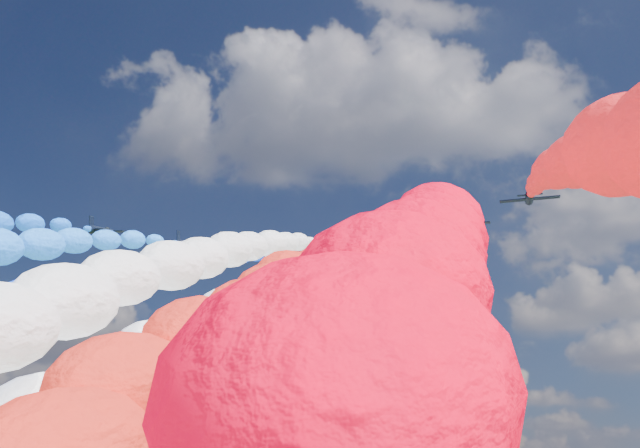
# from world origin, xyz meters

# --- Properties ---
(jet_0) EXTENTS (9.31, 12.42, 5.42)m
(jet_0) POSITION_xyz_m (-35.46, -5.37, 109.47)
(jet_0) COLOR black
(jet_1) EXTENTS (9.50, 12.56, 5.42)m
(jet_1) POSITION_xyz_m (-24.29, 4.33, 109.47)
(jet_1) COLOR black
(jet_2) EXTENTS (8.92, 12.15, 5.42)m
(jet_2) POSITION_xyz_m (-10.60, 14.91, 109.47)
(jet_2) COLOR black
(trail_2) EXTENTS (6.45, 112.34, 48.44)m
(trail_2) POSITION_xyz_m (-10.60, -42.86, 87.24)
(trail_2) COLOR #1544F8
(jet_3) EXTENTS (9.20, 12.34, 5.42)m
(jet_3) POSITION_xyz_m (-0.35, 10.37, 109.47)
(jet_3) COLOR black
(trail_3) EXTENTS (6.45, 112.34, 48.44)m
(trail_3) POSITION_xyz_m (-0.35, -47.40, 87.24)
(trail_3) COLOR white
(jet_4) EXTENTS (8.84, 12.08, 5.42)m
(jet_4) POSITION_xyz_m (-0.29, 26.51, 109.47)
(jet_4) COLOR black
(trail_4) EXTENTS (6.45, 112.34, 48.44)m
(trail_4) POSITION_xyz_m (-0.29, -31.26, 87.24)
(trail_4) COLOR white
(jet_5) EXTENTS (9.33, 12.44, 5.42)m
(jet_5) POSITION_xyz_m (9.78, 15.93, 109.47)
(jet_5) COLOR black
(trail_5) EXTENTS (6.45, 112.34, 48.44)m
(trail_5) POSITION_xyz_m (9.78, -41.84, 87.24)
(trail_5) COLOR red
(jet_6) EXTENTS (9.29, 12.41, 5.42)m
(jet_6) POSITION_xyz_m (24.06, 3.17, 109.47)
(jet_6) COLOR black
(trail_6) EXTENTS (6.45, 112.34, 48.44)m
(trail_6) POSITION_xyz_m (24.06, -54.60, 87.24)
(trail_6) COLOR #F8001E
(jet_7) EXTENTS (9.21, 12.36, 5.42)m
(jet_7) POSITION_xyz_m (34.31, -6.00, 109.47)
(jet_7) COLOR black
(trail_7) EXTENTS (6.45, 112.34, 48.44)m
(trail_7) POSITION_xyz_m (34.31, -63.77, 87.24)
(trail_7) COLOR red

